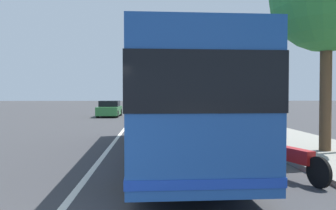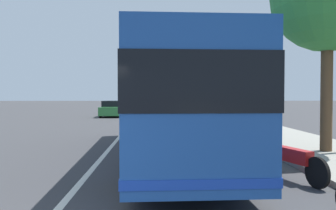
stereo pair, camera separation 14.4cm
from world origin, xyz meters
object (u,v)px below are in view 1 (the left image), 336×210
(coach_bus, at_px, (171,99))
(motorcycle_far_end, at_px, (291,158))
(car_ahead_same_lane, at_px, (110,109))
(car_oncoming, at_px, (158,105))
(car_behind_bus, at_px, (160,108))
(motorcycle_mid_row, at_px, (251,138))

(coach_bus, height_order, motorcycle_far_end, coach_bus)
(car_ahead_same_lane, xyz_separation_m, car_oncoming, (13.36, -4.55, 0.02))
(motorcycle_far_end, height_order, car_ahead_same_lane, car_ahead_same_lane)
(motorcycle_far_end, relative_size, car_ahead_same_lane, 0.50)
(car_oncoming, bearing_deg, car_ahead_same_lane, 160.59)
(car_ahead_same_lane, distance_m, car_oncoming, 14.11)
(car_ahead_same_lane, distance_m, car_behind_bus, 4.68)
(motorcycle_mid_row, xyz_separation_m, car_ahead_same_lane, (20.14, 7.19, 0.22))
(coach_bus, bearing_deg, motorcycle_mid_row, -76.30)
(car_behind_bus, distance_m, car_oncoming, 12.15)
(car_oncoming, bearing_deg, motorcycle_mid_row, -176.08)
(motorcycle_far_end, distance_m, motorcycle_mid_row, 4.13)
(motorcycle_far_end, xyz_separation_m, car_behind_bus, (25.47, 2.47, 0.20))
(car_ahead_same_lane, height_order, car_behind_bus, car_behind_bus)
(motorcycle_far_end, distance_m, car_oncoming, 37.70)
(car_behind_bus, relative_size, car_oncoming, 1.00)
(motorcycle_mid_row, bearing_deg, motorcycle_far_end, 157.67)
(coach_bus, xyz_separation_m, motorcycle_mid_row, (0.80, -2.84, -1.36))
(motorcycle_far_end, distance_m, car_behind_bus, 25.59)
(motorcycle_far_end, bearing_deg, car_ahead_same_lane, -1.99)
(car_ahead_same_lane, bearing_deg, motorcycle_far_end, 16.92)
(car_oncoming, bearing_deg, car_behind_bus, 179.27)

